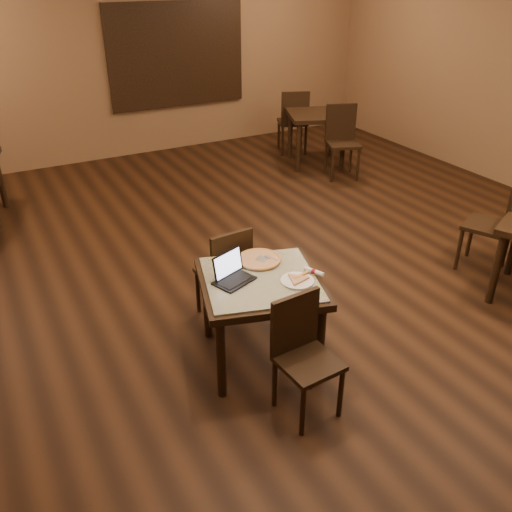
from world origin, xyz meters
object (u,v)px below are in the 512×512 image
chair_main_far (227,270)px  other_table_c_chair_far (498,221)px  other_table_a_chair_far (294,119)px  chair_main_near (302,349)px  laptop (231,273)px  other_table_a (317,122)px  other_table_a_chair_near (342,137)px  pizza_pan (259,261)px  tiled_table (260,289)px

chair_main_far → other_table_c_chair_far: (2.83, -0.52, 0.06)m
other_table_a_chair_far → chair_main_near: bearing=79.9°
laptop → other_table_a: (3.36, 3.78, -0.14)m
chair_main_near → laptop: (-0.19, 0.72, 0.30)m
other_table_a_chair_far → other_table_c_chair_far: size_ratio=1.04×
other_table_a_chair_near → other_table_c_chair_far: 3.17m
chair_main_far → pizza_pan: size_ratio=2.73×
pizza_pan → other_table_a_chair_far: 5.22m
chair_main_near → pizza_pan: 0.91m
pizza_pan → other_table_a_chair_far: other_table_a_chair_far is taller
chair_main_near → chair_main_far: size_ratio=0.99×
tiled_table → other_table_c_chair_far: 2.84m
other_table_a_chair_far → other_table_a_chair_near: bearing=114.5°
chair_main_far → other_table_a_chair_near: other_table_a_chair_near is taller
tiled_table → other_table_a_chair_far: size_ratio=1.08×
laptop → other_table_c_chair_far: (3.03, 0.00, -0.24)m
tiled_table → pizza_pan: bearing=79.8°
laptop → other_table_a_chair_near: size_ratio=0.33×
chair_main_near → tiled_table: bearing=85.4°
chair_main_far → other_table_a_chair_far: (3.12, 3.88, 0.08)m
laptop → other_table_a_chair_far: size_ratio=0.33×
chair_main_far → other_table_a_chair_near: 4.14m
tiled_table → other_table_a_chair_far: bearing=71.5°
chair_main_near → other_table_a: chair_main_near is taller
other_table_a → other_table_c_chair_far: size_ratio=1.11×
other_table_a_chair_near → other_table_a_chair_far: bearing=114.5°
laptop → other_table_c_chair_far: other_table_c_chair_far is taller
chair_main_far → laptop: laptop is taller
chair_main_far → other_table_a_chair_far: other_table_a_chair_far is taller
tiled_table → pizza_pan: size_ratio=3.39×
chair_main_far → other_table_c_chair_far: other_table_c_chair_far is taller
laptop → other_table_a_chair_near: 4.64m
chair_main_near → pizza_pan: chair_main_near is taller
chair_main_far → other_table_c_chair_far: size_ratio=0.90×
other_table_a → other_table_c_chair_far: 3.79m
laptop → other_table_a_chair_far: other_table_a_chair_far is taller
pizza_pan → other_table_a_chair_near: bearing=44.4°
chair_main_far → other_table_c_chair_far: bearing=165.4°
other_table_a → other_table_c_chair_far: (-0.33, -3.77, -0.10)m
pizza_pan → other_table_a_chair_near: other_table_a_chair_near is taller
other_table_a → other_table_a_chair_far: (-0.03, 0.62, -0.08)m
other_table_c_chair_far → chair_main_near: bearing=-10.5°
chair_main_far → pizza_pan: chair_main_far is taller
tiled_table → other_table_a_chair_near: other_table_a_chair_near is taller
other_table_a → other_table_a_chair_near: other_table_a_chair_near is taller
pizza_pan → chair_main_near: bearing=-98.3°
chair_main_near → other_table_c_chair_far: size_ratio=0.89×
laptop → pizza_pan: 0.35m
tiled_table → chair_main_far: size_ratio=1.24×
chair_main_far → other_table_a: size_ratio=0.81×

